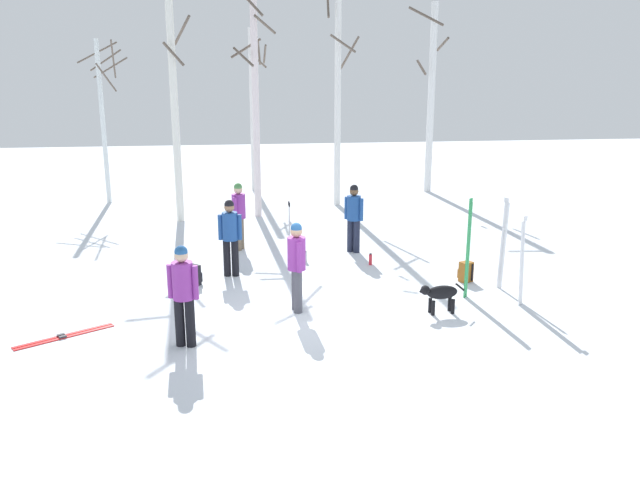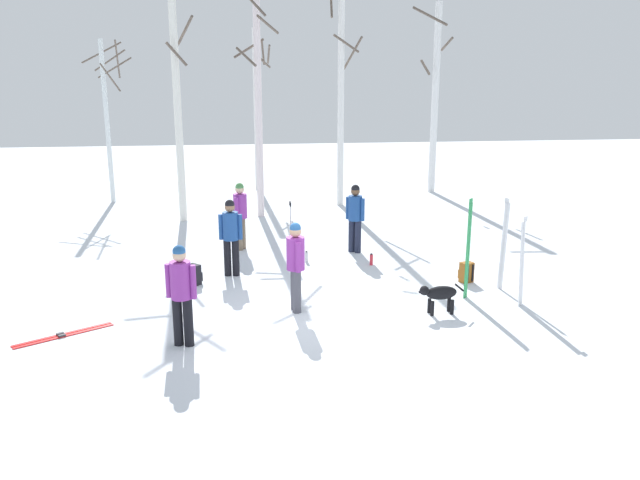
{
  "view_description": "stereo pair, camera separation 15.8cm",
  "coord_description": "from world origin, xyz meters",
  "px_view_note": "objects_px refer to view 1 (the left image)",
  "views": [
    {
      "loc": [
        -1.32,
        -10.96,
        4.37
      ],
      "look_at": [
        0.47,
        1.84,
        1.0
      ],
      "focal_mm": 36.05,
      "sensor_mm": 36.0,
      "label": 1
    },
    {
      "loc": [
        -1.16,
        -10.98,
        4.37
      ],
      "look_at": [
        0.47,
        1.84,
        1.0
      ],
      "focal_mm": 36.05,
      "sensor_mm": 36.0,
      "label": 2
    }
  ],
  "objects_px": {
    "backpack_1": "(194,275)",
    "backpack_0": "(466,272)",
    "person_4": "(230,233)",
    "ski_pair_lying_0": "(65,336)",
    "dog": "(440,294)",
    "water_bottle_0": "(306,257)",
    "birch_tree_5": "(431,97)",
    "birch_tree_1": "(174,82)",
    "person_0": "(297,261)",
    "birch_tree_2": "(255,98)",
    "person_2": "(183,289)",
    "birch_tree_4": "(338,82)",
    "person_3": "(239,212)",
    "ski_pair_planted_0": "(522,262)",
    "ski_pair_planted_1": "(503,244)",
    "birch_tree_0": "(103,115)",
    "ski_pair_planted_2": "(468,249)",
    "ski_poles_0": "(289,228)",
    "person_1": "(354,214)",
    "water_bottle_1": "(370,259)",
    "birch_tree_3": "(253,108)"
  },
  "relations": [
    {
      "from": "backpack_0",
      "to": "backpack_1",
      "type": "relative_size",
      "value": 1.0
    },
    {
      "from": "person_3",
      "to": "backpack_1",
      "type": "height_order",
      "value": "person_3"
    },
    {
      "from": "backpack_1",
      "to": "ski_poles_0",
      "type": "bearing_deg",
      "value": 39.72
    },
    {
      "from": "backpack_0",
      "to": "backpack_1",
      "type": "height_order",
      "value": "same"
    },
    {
      "from": "birch_tree_5",
      "to": "water_bottle_1",
      "type": "bearing_deg",
      "value": -114.65
    },
    {
      "from": "person_0",
      "to": "person_4",
      "type": "height_order",
      "value": "same"
    },
    {
      "from": "birch_tree_0",
      "to": "birch_tree_2",
      "type": "bearing_deg",
      "value": -30.83
    },
    {
      "from": "person_3",
      "to": "birch_tree_4",
      "type": "xyz_separation_m",
      "value": [
        3.39,
        5.33,
        3.1
      ]
    },
    {
      "from": "ski_pair_planted_1",
      "to": "birch_tree_2",
      "type": "height_order",
      "value": "birch_tree_2"
    },
    {
      "from": "person_0",
      "to": "person_3",
      "type": "bearing_deg",
      "value": 102.27
    },
    {
      "from": "backpack_1",
      "to": "backpack_0",
      "type": "bearing_deg",
      "value": -5.57
    },
    {
      "from": "ski_pair_planted_0",
      "to": "ski_poles_0",
      "type": "distance_m",
      "value": 5.7
    },
    {
      "from": "person_4",
      "to": "birch_tree_4",
      "type": "distance_m",
      "value": 8.89
    },
    {
      "from": "person_0",
      "to": "ski_pair_lying_0",
      "type": "height_order",
      "value": "person_0"
    },
    {
      "from": "person_3",
      "to": "birch_tree_3",
      "type": "distance_m",
      "value": 8.94
    },
    {
      "from": "person_0",
      "to": "ski_pair_planted_0",
      "type": "relative_size",
      "value": 0.96
    },
    {
      "from": "person_4",
      "to": "birch_tree_5",
      "type": "xyz_separation_m",
      "value": [
        7.42,
        9.52,
        2.55
      ]
    },
    {
      "from": "person_2",
      "to": "ski_pair_planted_1",
      "type": "distance_m",
      "value": 6.65
    },
    {
      "from": "person_1",
      "to": "birch_tree_2",
      "type": "xyz_separation_m",
      "value": [
        -2.18,
        4.51,
        2.65
      ]
    },
    {
      "from": "person_4",
      "to": "ski_pair_lying_0",
      "type": "bearing_deg",
      "value": -133.04
    },
    {
      "from": "person_1",
      "to": "birch_tree_3",
      "type": "bearing_deg",
      "value": 102.63
    },
    {
      "from": "dog",
      "to": "ski_pair_planted_1",
      "type": "distance_m",
      "value": 2.18
    },
    {
      "from": "person_4",
      "to": "dog",
      "type": "xyz_separation_m",
      "value": [
        3.84,
        -2.86,
        -0.59
      ]
    },
    {
      "from": "person_2",
      "to": "birch_tree_2",
      "type": "distance_m",
      "value": 10.26
    },
    {
      "from": "dog",
      "to": "birch_tree_5",
      "type": "xyz_separation_m",
      "value": [
        3.58,
        12.38,
        3.15
      ]
    },
    {
      "from": "water_bottle_0",
      "to": "ski_pair_lying_0",
      "type": "bearing_deg",
      "value": -139.88
    },
    {
      "from": "person_2",
      "to": "person_3",
      "type": "xyz_separation_m",
      "value": [
        0.99,
        5.89,
        0.0
      ]
    },
    {
      "from": "birch_tree_3",
      "to": "backpack_0",
      "type": "bearing_deg",
      "value": -71.33
    },
    {
      "from": "ski_pair_planted_1",
      "to": "backpack_1",
      "type": "distance_m",
      "value": 6.49
    },
    {
      "from": "dog",
      "to": "birch_tree_1",
      "type": "distance_m",
      "value": 10.77
    },
    {
      "from": "birch_tree_2",
      "to": "birch_tree_3",
      "type": "distance_m",
      "value": 4.8
    },
    {
      "from": "birch_tree_0",
      "to": "birch_tree_5",
      "type": "xyz_separation_m",
      "value": [
        11.56,
        0.48,
        0.53
      ]
    },
    {
      "from": "person_1",
      "to": "person_0",
      "type": "bearing_deg",
      "value": -115.07
    },
    {
      "from": "person_0",
      "to": "birch_tree_4",
      "type": "relative_size",
      "value": 0.22
    },
    {
      "from": "backpack_0",
      "to": "birch_tree_2",
      "type": "height_order",
      "value": "birch_tree_2"
    },
    {
      "from": "person_0",
      "to": "birch_tree_2",
      "type": "bearing_deg",
      "value": 92.37
    },
    {
      "from": "ski_pair_lying_0",
      "to": "birch_tree_4",
      "type": "xyz_separation_m",
      "value": [
        6.47,
        10.56,
        4.07
      ]
    },
    {
      "from": "person_2",
      "to": "birch_tree_4",
      "type": "distance_m",
      "value": 12.44
    },
    {
      "from": "water_bottle_1",
      "to": "birch_tree_4",
      "type": "bearing_deg",
      "value": 86.94
    },
    {
      "from": "person_0",
      "to": "ski_pair_lying_0",
      "type": "bearing_deg",
      "value": -170.43
    },
    {
      "from": "dog",
      "to": "backpack_1",
      "type": "height_order",
      "value": "dog"
    },
    {
      "from": "person_4",
      "to": "birch_tree_5",
      "type": "distance_m",
      "value": 12.34
    },
    {
      "from": "ski_pair_lying_0",
      "to": "person_4",
      "type": "bearing_deg",
      "value": 46.96
    },
    {
      "from": "ski_pair_planted_2",
      "to": "ski_pair_lying_0",
      "type": "relative_size",
      "value": 1.33
    },
    {
      "from": "person_1",
      "to": "ski_pair_planted_0",
      "type": "xyz_separation_m",
      "value": [
        2.45,
        -4.23,
        -0.1
      ]
    },
    {
      "from": "ski_pair_planted_2",
      "to": "birch_tree_4",
      "type": "bearing_deg",
      "value": 96.17
    },
    {
      "from": "backpack_0",
      "to": "water_bottle_1",
      "type": "relative_size",
      "value": 1.59
    },
    {
      "from": "ski_pair_lying_0",
      "to": "ski_poles_0",
      "type": "bearing_deg",
      "value": 45.53
    },
    {
      "from": "person_0",
      "to": "birch_tree_5",
      "type": "xyz_separation_m",
      "value": [
        6.21,
        11.89,
        2.55
      ]
    },
    {
      "from": "person_1",
      "to": "ski_poles_0",
      "type": "distance_m",
      "value": 1.67
    }
  ]
}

